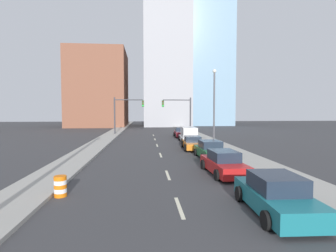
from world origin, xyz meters
name	(u,v)px	position (x,y,z in m)	size (l,w,h in m)	color
sidewalk_left	(115,132)	(-6.86, 47.63, 0.09)	(2.58, 95.26, 0.17)	#9E9B93
sidewalk_right	(188,131)	(6.86, 47.63, 0.09)	(2.58, 95.26, 0.17)	#9E9B93
lane_stripe_at_9m	(179,207)	(0.00, 8.80, 0.00)	(0.16, 2.40, 0.01)	beige
lane_stripe_at_14m	(168,175)	(0.00, 14.21, 0.00)	(0.16, 2.40, 0.01)	beige
lane_stripe_at_22m	(161,155)	(0.00, 21.56, 0.00)	(0.16, 2.40, 0.01)	beige
lane_stripe_at_28m	(157,145)	(0.00, 28.22, 0.00)	(0.16, 2.40, 0.01)	beige
lane_stripe_at_35m	(155,139)	(0.00, 34.64, 0.00)	(0.16, 2.40, 0.01)	beige
lane_stripe_at_41m	(153,135)	(0.00, 40.92, 0.00)	(0.16, 2.40, 0.01)	beige
building_brick_left	(99,89)	(-13.15, 67.77, 9.59)	(14.00, 16.00, 19.18)	brown
building_office_center	(165,68)	(4.38, 71.77, 15.98)	(12.00, 20.00, 31.96)	#99999E
building_glass_right	(203,55)	(15.99, 75.77, 20.48)	(13.00, 20.00, 40.97)	#7A9EB7
traffic_signal_left	(123,110)	(-4.89, 42.08, 4.05)	(4.93, 0.35, 6.18)	#38383D
traffic_signal_right	(182,110)	(4.85, 42.08, 4.05)	(4.93, 0.35, 6.18)	#38383D
traffic_barrel	(60,186)	(-5.24, 10.63, 0.47)	(0.56, 0.56, 0.95)	orange
street_lamp	(214,101)	(6.89, 29.25, 5.12)	(0.44, 0.44, 8.88)	#4C4C51
sedan_teal	(276,195)	(3.60, 7.90, 0.68)	(2.28, 4.54, 1.50)	#196B75
sedan_red	(224,163)	(3.47, 14.16, 0.67)	(2.16, 4.77, 1.47)	red
sedan_green	(210,150)	(4.02, 19.66, 0.66)	(2.18, 4.44, 1.46)	#1E6033
sedan_orange	(193,143)	(3.49, 24.83, 0.63)	(2.18, 4.71, 1.35)	orange
box_truck_white	(189,135)	(4.13, 31.06, 0.91)	(2.43, 6.16, 1.90)	silver
sedan_maroon	(181,133)	(4.04, 37.63, 0.66)	(2.15, 4.85, 1.46)	maroon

